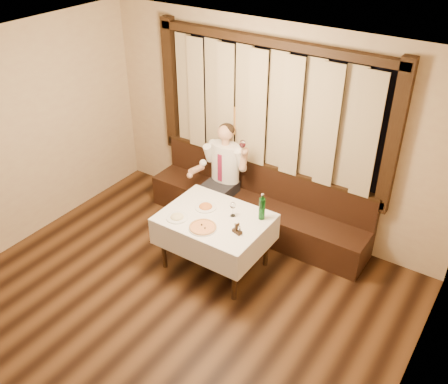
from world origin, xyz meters
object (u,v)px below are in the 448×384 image
Objects in this scene: green_bottle at (262,208)px; cruet_caddy at (237,230)px; dining_table at (215,224)px; pizza at (203,227)px; banquette at (257,208)px; pasta_cream at (177,216)px; seated_man at (223,168)px; pasta_red at (206,205)px.

green_bottle is 2.68× the size of cruet_caddy.
cruet_caddy reaches higher than dining_table.
pizza is at bearing -86.10° from dining_table.
banquette reaches higher than pasta_cream.
cruet_caddy is at bearing -49.40° from seated_man.
seated_man is at bearing -170.00° from banquette.
cruet_caddy reaches higher than pizza.
pasta_red is 0.18× the size of seated_man.
green_bottle is (0.48, 0.28, 0.25)m from dining_table.
banquette reaches higher than cruet_caddy.
green_bottle reaches higher than cruet_caddy.
green_bottle is at bearing 93.68° from cruet_caddy.
banquette reaches higher than pasta_red.
pasta_red is 0.64m from cruet_caddy.
pasta_cream is (-0.15, -0.37, -0.00)m from pasta_red.
seated_man is (-0.16, 1.21, 0.04)m from pasta_cream.
cruet_caddy is (-0.09, -0.40, -0.10)m from green_bottle.
seated_man reaches higher than cruet_caddy.
pizza is 2.62× the size of cruet_caddy.
banquette is 11.99× the size of pasta_red.
dining_table is at bearing -25.28° from pasta_red.
banquette is 9.30× the size of green_bottle.
pasta_cream is 2.02× the size of cruet_caddy.
banquette is 0.74m from seated_man.
pasta_red is 0.78× the size of green_bottle.
green_bottle is at bearing 29.77° from dining_table.
dining_table is at bearing -90.00° from banquette.
dining_table is 4.89× the size of pasta_cream.
banquette is 2.22× the size of seated_man.
pasta_red is at bearing -102.28° from banquette.
dining_table is (0.00, -1.02, 0.34)m from banquette.
pasta_cream reaches higher than dining_table.
green_bottle reaches higher than pasta_red.
pasta_red is at bearing 67.56° from pasta_cream.
green_bottle reaches higher than pasta_cream.
pasta_cream is at bearing -179.22° from pizza.
pizza is 0.43m from pasta_red.
green_bottle is at bearing -57.00° from banquette.
dining_table is 0.30m from pizza.
cruet_caddy is (0.75, 0.15, 0.01)m from pasta_cream.
pizza is 0.98× the size of green_bottle.
seated_man is (-0.51, 0.93, 0.18)m from dining_table.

